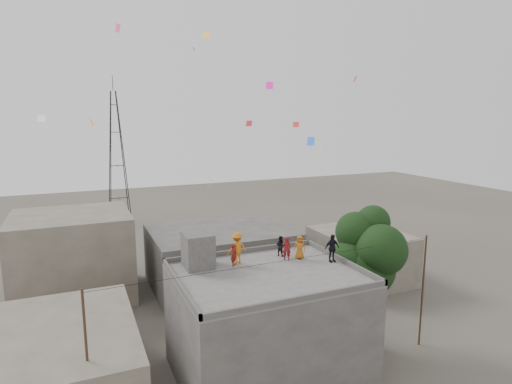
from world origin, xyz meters
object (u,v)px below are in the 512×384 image
stair_head_box (198,250)px  tree (369,254)px  transmission_tower (117,158)px  person_red_adult (287,248)px  person_dark_adult (332,248)px

stair_head_box → tree: (10.57, -2.00, -1.00)m
stair_head_box → tree: size_ratio=0.22×
transmission_tower → person_red_adult: transmission_tower is taller
stair_head_box → person_red_adult: bearing=-10.2°
tree → person_red_adult: tree is taller
transmission_tower → person_red_adult: bearing=-81.0°
transmission_tower → person_dark_adult: (8.40, -39.72, -2.12)m
stair_head_box → person_red_adult: (5.26, -0.95, -0.27)m
tree → person_red_adult: bearing=168.7°
tree → person_dark_adult: 3.10m
person_red_adult → person_dark_adult: 2.72m
person_red_adult → person_dark_adult: size_ratio=0.86×
tree → person_red_adult: size_ratio=6.27×
tree → person_red_adult: 5.46m
tree → transmission_tower: size_ratio=0.45×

